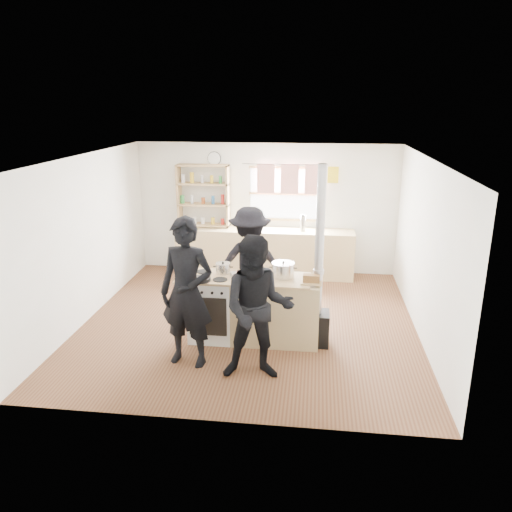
% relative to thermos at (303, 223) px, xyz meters
% --- Properties ---
extents(ground, '(5.00, 5.00, 0.01)m').
position_rel_thermos_xyz_m(ground, '(-0.72, -2.22, -1.05)').
color(ground, brown).
rests_on(ground, ground).
extents(back_counter, '(3.40, 0.55, 0.90)m').
position_rel_thermos_xyz_m(back_counter, '(-0.72, 0.00, -0.60)').
color(back_counter, '#D3B77F').
rests_on(back_counter, ground).
extents(shelving_unit, '(1.00, 0.28, 1.20)m').
position_rel_thermos_xyz_m(shelving_unit, '(-1.92, 0.12, 0.46)').
color(shelving_unit, tan).
rests_on(shelving_unit, back_counter).
extents(thermos, '(0.10, 0.10, 0.30)m').
position_rel_thermos_xyz_m(thermos, '(0.00, 0.00, 0.00)').
color(thermos, silver).
rests_on(thermos, back_counter).
extents(cooking_island, '(1.97, 0.64, 0.93)m').
position_rel_thermos_xyz_m(cooking_island, '(-0.58, -2.77, -0.58)').
color(cooking_island, white).
rests_on(cooking_island, ground).
extents(skillet_greens, '(0.27, 0.27, 0.05)m').
position_rel_thermos_xyz_m(skillet_greens, '(-1.27, -2.99, -0.09)').
color(skillet_greens, black).
rests_on(skillet_greens, cooking_island).
extents(roast_tray, '(0.46, 0.42, 0.06)m').
position_rel_thermos_xyz_m(roast_tray, '(-0.69, -2.79, -0.08)').
color(roast_tray, silver).
rests_on(roast_tray, cooking_island).
extents(stockpot_stove, '(0.21, 0.21, 0.17)m').
position_rel_thermos_xyz_m(stockpot_stove, '(-1.03, -2.64, -0.04)').
color(stockpot_stove, silver).
rests_on(stockpot_stove, cooking_island).
extents(stockpot_counter, '(0.31, 0.31, 0.23)m').
position_rel_thermos_xyz_m(stockpot_counter, '(-0.18, -2.70, -0.01)').
color(stockpot_counter, silver).
rests_on(stockpot_counter, cooking_island).
extents(bread_board, '(0.29, 0.21, 0.12)m').
position_rel_thermos_xyz_m(bread_board, '(0.21, -2.90, -0.07)').
color(bread_board, tan).
rests_on(bread_board, cooking_island).
extents(flue_heater, '(0.35, 0.35, 2.50)m').
position_rel_thermos_xyz_m(flue_heater, '(0.30, -2.80, -0.39)').
color(flue_heater, black).
rests_on(flue_heater, ground).
extents(person_near_left, '(0.77, 0.58, 1.93)m').
position_rel_thermos_xyz_m(person_near_left, '(-1.33, -3.52, -0.09)').
color(person_near_left, black).
rests_on(person_near_left, ground).
extents(person_near_right, '(0.94, 0.76, 1.79)m').
position_rel_thermos_xyz_m(person_near_right, '(-0.41, -3.76, -0.15)').
color(person_near_right, black).
rests_on(person_near_right, ground).
extents(person_far, '(1.20, 0.80, 1.73)m').
position_rel_thermos_xyz_m(person_far, '(-0.75, -1.89, -0.18)').
color(person_far, black).
rests_on(person_far, ground).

